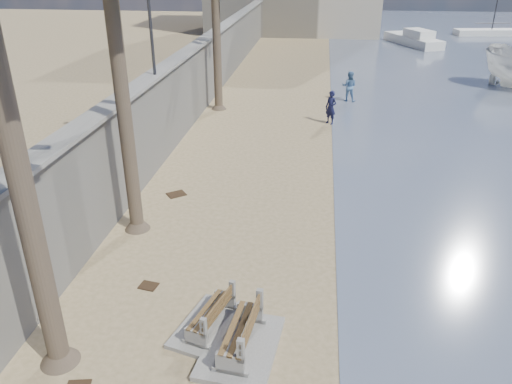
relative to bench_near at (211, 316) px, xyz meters
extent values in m
cube|color=gray|center=(-4.30, 17.92, 1.39)|extent=(0.45, 70.00, 3.50)
cube|color=gray|center=(-4.30, 17.92, 3.19)|extent=(0.80, 70.00, 0.12)
cube|color=gray|center=(0.00, 0.00, -0.31)|extent=(1.83, 2.27, 0.11)
cube|color=gray|center=(0.77, -0.57, -0.30)|extent=(1.78, 2.42, 0.12)
cylinder|color=brown|center=(-3.00, -1.41, 4.22)|extent=(0.44, 0.44, 9.17)
cylinder|color=brown|center=(-3.29, 4.28, 3.78)|extent=(0.42, 0.42, 8.28)
cylinder|color=brown|center=(-3.32, 17.79, 3.31)|extent=(0.44, 0.44, 7.35)
cylinder|color=#2D2D33|center=(-4.20, 9.92, 5.75)|extent=(0.12, 0.12, 5.00)
imported|color=#131535|center=(2.81, 15.90, 0.61)|extent=(0.84, 0.80, 1.94)
imported|color=#4F75A3|center=(3.90, 20.40, 0.60)|extent=(1.03, 0.86, 1.93)
cube|color=silver|center=(19.97, 48.80, -0.11)|extent=(7.77, 3.05, 0.70)
cube|color=#382616|center=(-2.74, 6.83, -0.35)|extent=(0.80, 0.78, 0.03)
cube|color=#382616|center=(-1.98, 1.39, -0.35)|extent=(0.52, 0.45, 0.03)
camera|label=1|loc=(2.16, -8.85, 7.50)|focal=35.00mm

